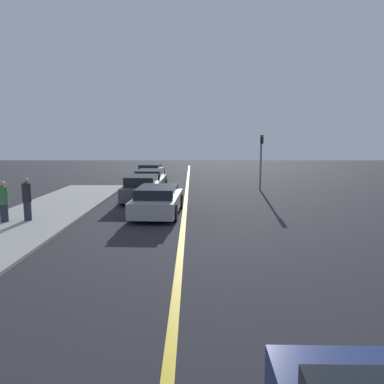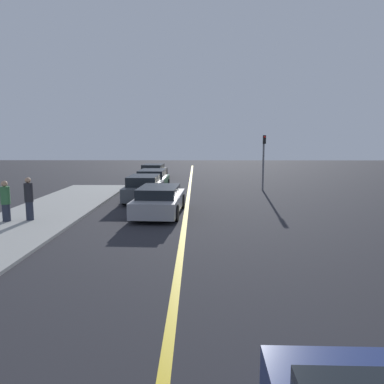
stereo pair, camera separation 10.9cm
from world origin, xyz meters
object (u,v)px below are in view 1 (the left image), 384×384
object	(u,v)px
car_parked_left_lot	(151,181)
traffic_light	(262,156)
pedestrian_near_curb	(5,201)
car_oncoming_far	(152,171)
car_ahead_center	(159,200)
pedestrian_mid_group	(28,199)
car_far_distant	(143,188)

from	to	relation	value
car_parked_left_lot	traffic_light	distance (m)	7.40
pedestrian_near_curb	car_oncoming_far	bearing A→B (deg)	77.60
car_ahead_center	pedestrian_near_curb	world-z (taller)	pedestrian_near_curb
car_parked_left_lot	car_oncoming_far	distance (m)	7.95
car_ahead_center	car_oncoming_far	world-z (taller)	car_ahead_center
pedestrian_near_curb	pedestrian_mid_group	bearing A→B (deg)	14.81
car_parked_left_lot	pedestrian_near_curb	world-z (taller)	pedestrian_near_curb
pedestrian_near_curb	car_parked_left_lot	bearing A→B (deg)	64.11
pedestrian_near_curb	pedestrian_mid_group	xyz separation A→B (m)	(0.84, 0.22, 0.06)
car_far_distant	pedestrian_near_curb	bearing A→B (deg)	-128.28
car_ahead_center	pedestrian_near_curb	distance (m)	6.23
car_ahead_center	car_oncoming_far	bearing A→B (deg)	100.39
car_parked_left_lot	pedestrian_mid_group	size ratio (longest dim) A/B	2.72
car_oncoming_far	pedestrian_mid_group	xyz separation A→B (m)	(-3.03, -17.39, 0.37)
car_ahead_center	pedestrian_mid_group	world-z (taller)	pedestrian_mid_group
car_far_distant	traffic_light	bearing A→B (deg)	30.49
car_ahead_center	pedestrian_near_curb	xyz separation A→B (m)	(-5.91, -1.95, 0.28)
car_oncoming_far	pedestrian_near_curb	bearing A→B (deg)	-99.01
traffic_light	pedestrian_mid_group	bearing A→B (deg)	-138.89
car_far_distant	pedestrian_mid_group	xyz separation A→B (m)	(-3.86, -5.56, 0.30)
car_oncoming_far	traffic_light	distance (m)	11.27
car_far_distant	car_parked_left_lot	xyz separation A→B (m)	(0.01, 3.92, -0.01)
pedestrian_mid_group	car_far_distant	bearing A→B (deg)	55.23
pedestrian_mid_group	traffic_light	distance (m)	14.79
pedestrian_near_curb	traffic_light	distance (m)	15.57
car_parked_left_lot	pedestrian_mid_group	world-z (taller)	pedestrian_mid_group
pedestrian_mid_group	pedestrian_near_curb	bearing A→B (deg)	-165.19
car_parked_left_lot	car_far_distant	bearing A→B (deg)	-88.96
car_ahead_center	traffic_light	xyz separation A→B (m)	(6.03, 7.96, 1.60)
car_ahead_center	car_oncoming_far	size ratio (longest dim) A/B	1.12
car_oncoming_far	pedestrian_near_curb	xyz separation A→B (m)	(-3.87, -17.61, 0.31)
car_parked_left_lot	pedestrian_near_curb	xyz separation A→B (m)	(-4.71, -9.71, 0.25)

